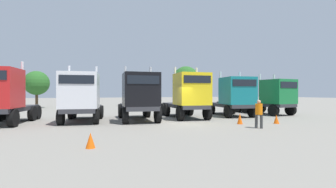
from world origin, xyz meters
TOP-DOWN VIEW (x-y plane):
  - ground at (0.00, 0.00)m, footprint 200.00×200.00m
  - semi_truck_red at (-11.08, 2.96)m, footprint 3.28×6.00m
  - semi_truck_white at (-6.26, 2.64)m, footprint 3.33×6.05m
  - semi_truck_black at (-2.29, 1.97)m, footprint 3.09×6.54m
  - semi_truck_yellow at (1.83, 2.32)m, footprint 3.05×6.37m
  - semi_truck_teal at (6.45, 2.73)m, footprint 3.41×6.30m
  - semi_truck_green at (10.92, 2.85)m, footprint 2.96×6.04m
  - visitor_in_hivis at (3.51, -3.78)m, footprint 0.57×0.57m
  - traffic_cone_near at (-5.94, -5.62)m, footprint 0.36×0.36m
  - traffic_cone_mid at (6.13, -2.48)m, footprint 0.36×0.36m
  - traffic_cone_far at (3.67, -1.81)m, footprint 0.36×0.36m
  - oak_far_left at (-12.04, 21.98)m, footprint 3.33×3.33m
  - oak_far_centre at (1.57, 22.63)m, footprint 3.00×3.00m
  - oak_far_right at (8.79, 18.10)m, footprint 4.06×4.06m

SIDE VIEW (x-z plane):
  - ground at x=0.00m, z-range 0.00..0.00m
  - traffic_cone_near at x=-5.94m, z-range 0.00..0.58m
  - traffic_cone_mid at x=6.13m, z-range 0.00..0.60m
  - traffic_cone_far at x=3.67m, z-range 0.00..0.73m
  - visitor_in_hivis at x=3.51m, z-range 0.13..1.79m
  - semi_truck_green at x=10.92m, z-range -0.22..3.70m
  - semi_truck_teal at x=6.45m, z-range -0.20..3.82m
  - semi_truck_white at x=-6.26m, z-range -0.21..3.83m
  - semi_truck_black at x=-2.29m, z-range -0.21..3.85m
  - semi_truck_yellow at x=1.83m, z-range -0.22..3.98m
  - semi_truck_red at x=-11.08m, z-range -0.20..4.02m
  - oak_far_left at x=-12.04m, z-range 0.89..6.02m
  - oak_far_centre at x=1.57m, z-range 1.14..6.48m
  - oak_far_right at x=8.79m, z-range 1.05..7.22m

